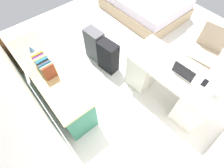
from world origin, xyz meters
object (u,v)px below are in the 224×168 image
office_chair (203,54)px  figurine_small (31,48)px  suitcase_black (108,57)px  cell_phone_near_laptop (205,83)px  suitcase_spare_grey (95,45)px  desk (170,83)px  computer_mouse (170,62)px  bed (145,4)px  laptop (184,72)px  desk_lamp (220,81)px  credenza (53,83)px

office_chair → figurine_small: 2.88m
suitcase_black → cell_phone_near_laptop: size_ratio=4.60×
suitcase_black → suitcase_spare_grey: (0.39, 0.02, 0.01)m
desk → computer_mouse: computer_mouse is taller
desk → computer_mouse: (0.15, -0.03, 0.36)m
suitcase_black → figurine_small: size_ratio=5.68×
bed → laptop: bearing=145.0°
suitcase_black → desk: bearing=-169.9°
cell_phone_near_laptop → bed: bearing=-36.5°
desk → suitcase_spare_grey: (1.51, 0.39, -0.06)m
cell_phone_near_laptop → desk_lamp: 0.29m
figurine_small → suitcase_black: bearing=-116.7°
office_chair → figurine_small: (1.63, 2.34, 0.37)m
office_chair → cell_phone_near_laptop: (-0.41, 0.79, 0.31)m
suitcase_black → cell_phone_near_laptop: 1.63m
office_chair → figurine_small: size_ratio=8.55×
desk → cell_phone_near_laptop: bearing=-164.1°
bed → suitcase_spare_grey: suitcase_spare_grey is taller
office_chair → desk_lamp: 1.16m
figurine_small → bed: bearing=-84.2°
office_chair → computer_mouse: bearing=81.3°
office_chair → credenza: 2.62m
suitcase_spare_grey → cell_phone_near_laptop: bearing=-171.2°
figurine_small → desk: bearing=-138.9°
bed → cell_phone_near_laptop: cell_phone_near_laptop is taller
laptop → desk_lamp: 0.45m
credenza → computer_mouse: 1.83m
office_chair → laptop: (-0.13, 0.89, 0.36)m
bed → suitcase_black: 2.00m
desk_lamp → figurine_small: desk_lamp is taller
suitcase_black → laptop: bearing=-171.2°
computer_mouse → figurine_small: (1.50, 1.47, 0.04)m
credenza → figurine_small: figurine_small is taller
laptop → office_chair: bearing=-81.8°
bed → laptop: 2.56m
suitcase_spare_grey → figurine_small: size_ratio=5.93×
desk_lamp → figurine_small: size_ratio=3.14×
office_chair → computer_mouse: office_chair is taller
office_chair → suitcase_spare_grey: office_chair is taller
computer_mouse → desk_lamp: bearing=176.8°
desk → office_chair: (0.02, -0.90, 0.04)m
desk_lamp → desk: bearing=4.7°
office_chair → bed: office_chair is taller
office_chair → credenza: office_chair is taller
bed → desk_lamp: (-2.45, 1.40, 0.74)m
office_chair → laptop: bearing=98.2°
suitcase_black → suitcase_spare_grey: bearing=-6.0°
desk → credenza: size_ratio=0.83×
suitcase_spare_grey → desk_lamp: (-2.01, -0.43, 0.66)m
credenza → computer_mouse: computer_mouse is taller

